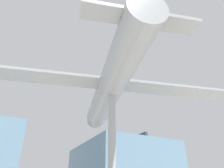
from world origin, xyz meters
name	(u,v)px	position (x,y,z in m)	size (l,w,h in m)	color
support_pylon_central	(112,154)	(0.00, 0.00, 3.70)	(0.48, 0.48, 7.40)	#999EA3
suspended_airplane	(111,85)	(0.05, 0.21, 8.35)	(16.90, 15.30, 3.34)	#93999E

